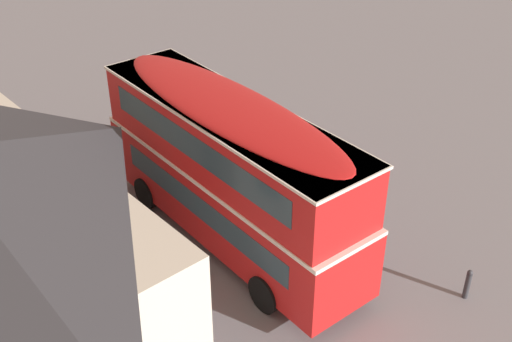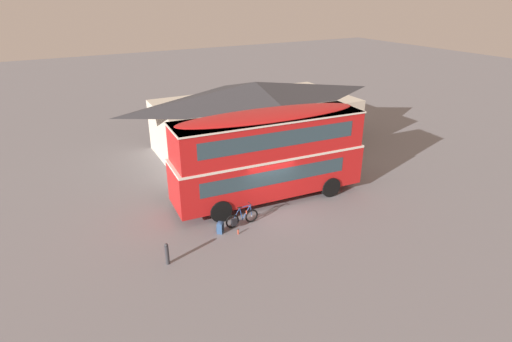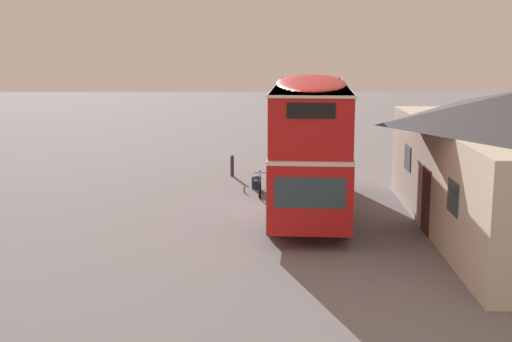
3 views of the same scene
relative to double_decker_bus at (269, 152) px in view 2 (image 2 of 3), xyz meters
name	(u,v)px [view 2 (image 2 of 3)]	position (x,y,z in m)	size (l,w,h in m)	color
ground_plane	(269,208)	(-0.58, -0.99, -2.64)	(120.00, 120.00, 0.00)	slate
double_decker_bus	(269,152)	(0.00, 0.00, 0.00)	(10.29, 3.31, 4.79)	black
touring_bicycle	(241,218)	(-2.56, -1.78, -2.27)	(1.71, 0.46, 1.02)	black
backpack_on_ground	(220,227)	(-3.70, -1.89, -2.35)	(0.39, 0.39, 0.58)	#2D4C7A
water_bottle_red_squeeze	(238,232)	(-3.03, -2.39, -2.52)	(0.07, 0.07, 0.25)	#D84C33
pub_building	(255,116)	(3.07, 6.93, -0.26)	(13.68, 7.79, 4.69)	beige
kerb_bollard	(167,253)	(-6.56, -2.98, -2.15)	(0.16, 0.16, 0.97)	#333338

